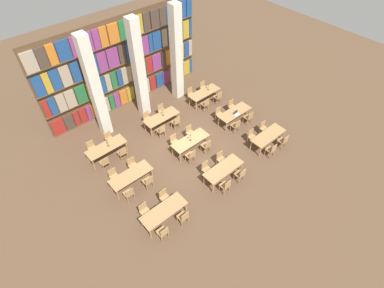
% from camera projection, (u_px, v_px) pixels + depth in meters
% --- Properties ---
extents(ground_plane, '(40.00, 40.00, 0.00)m').
position_uv_depth(ground_plane, '(189.00, 150.00, 16.57)').
color(ground_plane, brown).
extents(bookshelf_bank, '(10.52, 0.35, 5.50)m').
position_uv_depth(bookshelf_bank, '(124.00, 64.00, 17.72)').
color(bookshelf_bank, brown).
rests_on(bookshelf_bank, ground_plane).
extents(pillar_left, '(0.56, 0.56, 6.00)m').
position_uv_depth(pillar_left, '(95.00, 89.00, 15.43)').
color(pillar_left, silver).
rests_on(pillar_left, ground_plane).
extents(pillar_center, '(0.56, 0.56, 6.00)m').
position_uv_depth(pillar_center, '(139.00, 70.00, 16.65)').
color(pillar_center, silver).
rests_on(pillar_center, ground_plane).
extents(pillar_right, '(0.56, 0.56, 6.00)m').
position_uv_depth(pillar_right, '(176.00, 54.00, 17.87)').
color(pillar_right, silver).
rests_on(pillar_right, ground_plane).
extents(reading_table_0, '(2.14, 0.81, 0.73)m').
position_uv_depth(reading_table_0, '(164.00, 211.00, 13.12)').
color(reading_table_0, tan).
rests_on(reading_table_0, ground_plane).
extents(chair_0, '(0.42, 0.40, 0.88)m').
position_uv_depth(chair_0, '(163.00, 232.00, 12.63)').
color(chair_0, tan).
rests_on(chair_0, ground_plane).
extents(chair_1, '(0.42, 0.40, 0.88)m').
position_uv_depth(chair_1, '(145.00, 211.00, 13.35)').
color(chair_1, tan).
rests_on(chair_1, ground_plane).
extents(chair_2, '(0.42, 0.40, 0.88)m').
position_uv_depth(chair_2, '(183.00, 217.00, 13.13)').
color(chair_2, tan).
rests_on(chair_2, ground_plane).
extents(chair_3, '(0.42, 0.40, 0.88)m').
position_uv_depth(chair_3, '(164.00, 197.00, 13.85)').
color(chair_3, tan).
rests_on(chair_3, ground_plane).
extents(reading_table_1, '(2.14, 0.81, 0.73)m').
position_uv_depth(reading_table_1, '(223.00, 169.00, 14.76)').
color(reading_table_1, tan).
rests_on(reading_table_1, ground_plane).
extents(chair_4, '(0.42, 0.40, 0.88)m').
position_uv_depth(chair_4, '(226.00, 186.00, 14.30)').
color(chair_4, tan).
rests_on(chair_4, ground_plane).
extents(chair_5, '(0.42, 0.40, 0.88)m').
position_uv_depth(chair_5, '(206.00, 169.00, 15.02)').
color(chair_5, tan).
rests_on(chair_5, ground_plane).
extents(chair_6, '(0.42, 0.40, 0.88)m').
position_uv_depth(chair_6, '(240.00, 174.00, 14.77)').
color(chair_6, tan).
rests_on(chair_6, ground_plane).
extents(chair_7, '(0.42, 0.40, 0.88)m').
position_uv_depth(chair_7, '(221.00, 159.00, 15.49)').
color(chair_7, tan).
rests_on(chair_7, ground_plane).
extents(reading_table_2, '(2.14, 0.81, 0.73)m').
position_uv_depth(reading_table_2, '(268.00, 136.00, 16.39)').
color(reading_table_2, tan).
rests_on(reading_table_2, ground_plane).
extents(chair_8, '(0.42, 0.40, 0.88)m').
position_uv_depth(chair_8, '(271.00, 150.00, 15.92)').
color(chair_8, tan).
rests_on(chair_8, ground_plane).
extents(chair_9, '(0.42, 0.40, 0.88)m').
position_uv_depth(chair_9, '(252.00, 136.00, 16.64)').
color(chair_9, tan).
rests_on(chair_9, ground_plane).
extents(chair_10, '(0.42, 0.40, 0.88)m').
position_uv_depth(chair_10, '(283.00, 141.00, 16.38)').
color(chair_10, tan).
rests_on(chair_10, ground_plane).
extents(chair_11, '(0.42, 0.40, 0.88)m').
position_uv_depth(chair_11, '(264.00, 128.00, 17.10)').
color(chair_11, tan).
rests_on(chair_11, ground_plane).
extents(reading_table_3, '(2.14, 0.81, 0.73)m').
position_uv_depth(reading_table_3, '(131.00, 176.00, 14.48)').
color(reading_table_3, tan).
rests_on(reading_table_3, ground_plane).
extents(chair_12, '(0.42, 0.40, 0.88)m').
position_uv_depth(chair_12, '(129.00, 194.00, 13.99)').
color(chair_12, tan).
rests_on(chair_12, ground_plane).
extents(chair_13, '(0.42, 0.40, 0.88)m').
position_uv_depth(chair_13, '(114.00, 176.00, 14.71)').
color(chair_13, tan).
rests_on(chair_13, ground_plane).
extents(chair_14, '(0.42, 0.40, 0.88)m').
position_uv_depth(chair_14, '(148.00, 181.00, 14.48)').
color(chair_14, tan).
rests_on(chair_14, ground_plane).
extents(chair_15, '(0.42, 0.40, 0.88)m').
position_uv_depth(chair_15, '(133.00, 165.00, 15.20)').
color(chair_15, tan).
rests_on(chair_15, ground_plane).
extents(reading_table_4, '(2.14, 0.81, 0.73)m').
position_uv_depth(reading_table_4, '(190.00, 141.00, 16.12)').
color(reading_table_4, tan).
rests_on(reading_table_4, ground_plane).
extents(chair_16, '(0.42, 0.40, 0.88)m').
position_uv_depth(chair_16, '(191.00, 155.00, 15.63)').
color(chair_16, tan).
rests_on(chair_16, ground_plane).
extents(chair_17, '(0.42, 0.40, 0.88)m').
position_uv_depth(chair_17, '(175.00, 141.00, 16.36)').
color(chair_17, tan).
rests_on(chair_17, ground_plane).
extents(chair_18, '(0.42, 0.40, 0.88)m').
position_uv_depth(chair_18, '(206.00, 145.00, 16.14)').
color(chair_18, tan).
rests_on(chair_18, ground_plane).
extents(chair_19, '(0.42, 0.40, 0.88)m').
position_uv_depth(chair_19, '(190.00, 132.00, 16.86)').
color(chair_19, tan).
rests_on(chair_19, ground_plane).
extents(desk_lamp_0, '(0.14, 0.14, 0.45)m').
position_uv_depth(desk_lamp_0, '(190.00, 136.00, 15.84)').
color(desk_lamp_0, brown).
rests_on(desk_lamp_0, reading_table_4).
extents(reading_table_5, '(2.14, 0.81, 0.73)m').
position_uv_depth(reading_table_5, '(235.00, 113.00, 17.74)').
color(reading_table_5, tan).
rests_on(reading_table_5, ground_plane).
extents(chair_20, '(0.42, 0.40, 0.88)m').
position_uv_depth(chair_20, '(236.00, 125.00, 17.25)').
color(chair_20, tan).
rests_on(chair_20, ground_plane).
extents(chair_21, '(0.42, 0.40, 0.88)m').
position_uv_depth(chair_21, '(219.00, 114.00, 17.97)').
color(chair_21, tan).
rests_on(chair_21, ground_plane).
extents(chair_22, '(0.42, 0.40, 0.88)m').
position_uv_depth(chair_22, '(249.00, 117.00, 17.74)').
color(chair_22, tan).
rests_on(chair_22, ground_plane).
extents(chair_23, '(0.42, 0.40, 0.88)m').
position_uv_depth(chair_23, '(232.00, 106.00, 18.46)').
color(chair_23, tan).
rests_on(chair_23, ground_plane).
extents(laptop, '(0.32, 0.22, 0.21)m').
position_uv_depth(laptop, '(236.00, 114.00, 17.51)').
color(laptop, silver).
rests_on(laptop, reading_table_5).
extents(reading_table_6, '(2.14, 0.81, 0.73)m').
position_uv_depth(reading_table_6, '(106.00, 148.00, 15.78)').
color(reading_table_6, tan).
rests_on(reading_table_6, ground_plane).
extents(chair_24, '(0.42, 0.40, 0.88)m').
position_uv_depth(chair_24, '(105.00, 162.00, 15.31)').
color(chair_24, tan).
rests_on(chair_24, ground_plane).
extents(chair_25, '(0.42, 0.40, 0.88)m').
position_uv_depth(chair_25, '(92.00, 148.00, 16.03)').
color(chair_25, tan).
rests_on(chair_25, ground_plane).
extents(chair_26, '(0.42, 0.40, 0.88)m').
position_uv_depth(chair_26, '(122.00, 152.00, 15.78)').
color(chair_26, tan).
rests_on(chair_26, ground_plane).
extents(chair_27, '(0.42, 0.40, 0.88)m').
position_uv_depth(chair_27, '(109.00, 139.00, 16.50)').
color(chair_27, tan).
rests_on(chair_27, ground_plane).
extents(desk_lamp_1, '(0.14, 0.14, 0.50)m').
position_uv_depth(desk_lamp_1, '(107.00, 141.00, 15.53)').
color(desk_lamp_1, brown).
rests_on(desk_lamp_1, reading_table_6).
extents(reading_table_7, '(2.14, 0.81, 0.73)m').
position_uv_depth(reading_table_7, '(162.00, 118.00, 17.45)').
color(reading_table_7, tan).
rests_on(reading_table_7, ground_plane).
extents(chair_28, '(0.42, 0.40, 0.88)m').
position_uv_depth(chair_28, '(161.00, 130.00, 16.96)').
color(chair_28, tan).
rests_on(chair_28, ground_plane).
extents(chair_29, '(0.42, 0.40, 0.88)m').
position_uv_depth(chair_29, '(147.00, 118.00, 17.68)').
color(chair_29, tan).
rests_on(chair_29, ground_plane).
extents(chair_30, '(0.42, 0.40, 0.88)m').
position_uv_depth(chair_30, '(176.00, 122.00, 17.45)').
color(chair_30, tan).
rests_on(chair_30, ground_plane).
extents(chair_31, '(0.42, 0.40, 0.88)m').
position_uv_depth(chair_31, '(162.00, 110.00, 18.17)').
color(chair_31, tan).
rests_on(chair_31, ground_plane).
extents(desk_lamp_2, '(0.14, 0.14, 0.46)m').
position_uv_depth(desk_lamp_2, '(163.00, 111.00, 17.24)').
color(desk_lamp_2, brown).
rests_on(desk_lamp_2, reading_table_7).
extents(reading_table_8, '(2.14, 0.81, 0.73)m').
position_uv_depth(reading_table_8, '(204.00, 93.00, 19.10)').
color(reading_table_8, tan).
rests_on(reading_table_8, ground_plane).
extents(chair_32, '(0.42, 0.40, 0.88)m').
position_uv_depth(chair_32, '(205.00, 104.00, 18.62)').
color(chair_32, tan).
rests_on(chair_32, ground_plane).
extents(chair_33, '(0.42, 0.40, 0.88)m').
position_uv_depth(chair_33, '(191.00, 94.00, 19.34)').
color(chair_33, tan).
rests_on(chair_33, ground_plane).
extents(chair_34, '(0.42, 0.40, 0.88)m').
position_uv_depth(chair_34, '(218.00, 97.00, 19.11)').
color(chair_34, tan).
rests_on(chair_34, ground_plane).
extents(chair_35, '(0.42, 0.40, 0.88)m').
position_uv_depth(chair_35, '(203.00, 87.00, 19.83)').
color(chair_35, tan).
rests_on(chair_35, ground_plane).
extents(desk_lamp_3, '(0.14, 0.14, 0.43)m').
position_uv_depth(desk_lamp_3, '(208.00, 86.00, 19.01)').
color(desk_lamp_3, brown).
rests_on(desk_lamp_3, reading_table_8).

